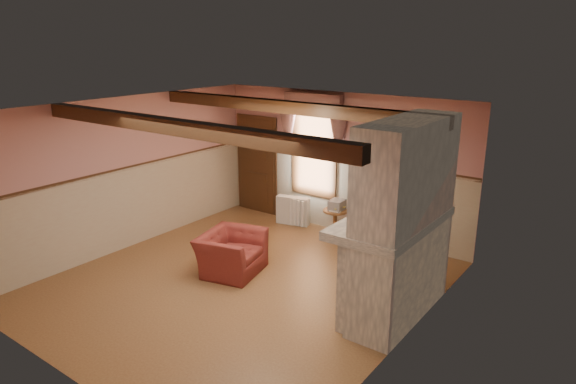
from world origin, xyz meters
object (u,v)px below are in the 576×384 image
Objects in this scene: armchair at (231,253)px; side_table at (335,223)px; radiator at (293,210)px; mantel_clock at (416,197)px; bowl at (384,220)px; oil_lamp at (401,203)px.

side_table is at bearing -26.70° from armchair.
radiator is (-1.08, 0.06, 0.02)m from side_table.
radiator is 2.92× the size of mantel_clock.
mantel_clock is (3.19, -1.30, 1.22)m from radiator.
armchair is 2.48m from side_table.
mantel_clock reaches higher than bowl.
armchair is 3.44× the size of bowl.
side_table is at bearing 132.96° from bowl.
armchair is 2.53m from radiator.
armchair is at bearing -102.94° from side_table.
armchair is 2.90m from bowl.
bowl is at bearing -49.50° from radiator.
oil_lamp is (3.19, -1.81, 1.26)m from radiator.
bowl reaches higher than side_table.
oil_lamp is at bearing -89.70° from armchair.
radiator is at bearing 150.43° from oil_lamp.
mantel_clock is at bearing 90.00° from bowl.
armchair reaches higher than radiator.
side_table is at bearing 149.78° from mantel_clock.
oil_lamp reaches higher than radiator.
side_table is 1.96× the size of oil_lamp.
bowl is at bearing -100.64° from armchair.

